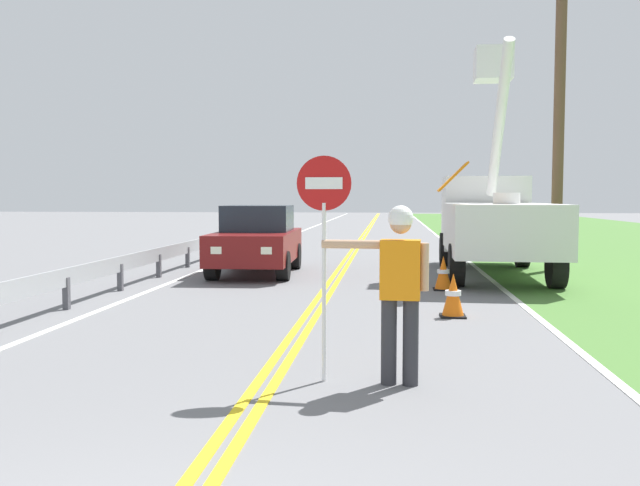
# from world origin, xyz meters

# --- Properties ---
(centerline_yellow_left) EXTENTS (0.11, 110.00, 0.01)m
(centerline_yellow_left) POSITION_xyz_m (-0.09, 20.00, 0.01)
(centerline_yellow_left) COLOR yellow
(centerline_yellow_left) RESTS_ON ground
(centerline_yellow_right) EXTENTS (0.11, 110.00, 0.01)m
(centerline_yellow_right) POSITION_xyz_m (0.09, 20.00, 0.01)
(centerline_yellow_right) COLOR yellow
(centerline_yellow_right) RESTS_ON ground
(edge_line_right) EXTENTS (0.12, 110.00, 0.01)m
(edge_line_right) POSITION_xyz_m (3.60, 20.00, 0.01)
(edge_line_right) COLOR silver
(edge_line_right) RESTS_ON ground
(edge_line_left) EXTENTS (0.12, 110.00, 0.01)m
(edge_line_left) POSITION_xyz_m (-3.60, 20.00, 0.01)
(edge_line_left) COLOR silver
(edge_line_left) RESTS_ON ground
(flagger_worker) EXTENTS (1.09, 0.27, 1.83)m
(flagger_worker) POSITION_xyz_m (1.35, 4.38, 1.05)
(flagger_worker) COLOR #2D2D33
(flagger_worker) RESTS_ON ground
(stop_sign_paddle) EXTENTS (0.56, 0.04, 2.33)m
(stop_sign_paddle) POSITION_xyz_m (0.58, 4.43, 1.71)
(stop_sign_paddle) COLOR silver
(stop_sign_paddle) RESTS_ON ground
(utility_bucket_truck) EXTENTS (2.84, 6.87, 5.60)m
(utility_bucket_truck) POSITION_xyz_m (3.78, 14.56, 1.42)
(utility_bucket_truck) COLOR silver
(utility_bucket_truck) RESTS_ON ground
(oncoming_sedan_nearest) EXTENTS (2.03, 4.16, 1.70)m
(oncoming_sedan_nearest) POSITION_xyz_m (-2.02, 13.94, 0.83)
(oncoming_sedan_nearest) COLOR maroon
(oncoming_sedan_nearest) RESTS_ON ground
(utility_pole_near) EXTENTS (1.80, 0.28, 8.10)m
(utility_pole_near) POSITION_xyz_m (5.57, 15.52, 4.23)
(utility_pole_near) COLOR brown
(utility_pole_near) RESTS_ON ground
(traffic_cone_lead) EXTENTS (0.40, 0.40, 0.70)m
(traffic_cone_lead) POSITION_xyz_m (2.27, 8.35, 0.34)
(traffic_cone_lead) COLOR orange
(traffic_cone_lead) RESTS_ON ground
(traffic_cone_mid) EXTENTS (0.40, 0.40, 0.70)m
(traffic_cone_mid) POSITION_xyz_m (2.36, 11.47, 0.34)
(traffic_cone_mid) COLOR orange
(traffic_cone_mid) RESTS_ON ground
(guardrail_left_shoulder) EXTENTS (0.10, 32.00, 0.71)m
(guardrail_left_shoulder) POSITION_xyz_m (-4.20, 16.38, 0.52)
(guardrail_left_shoulder) COLOR #9EA0A3
(guardrail_left_shoulder) RESTS_ON ground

